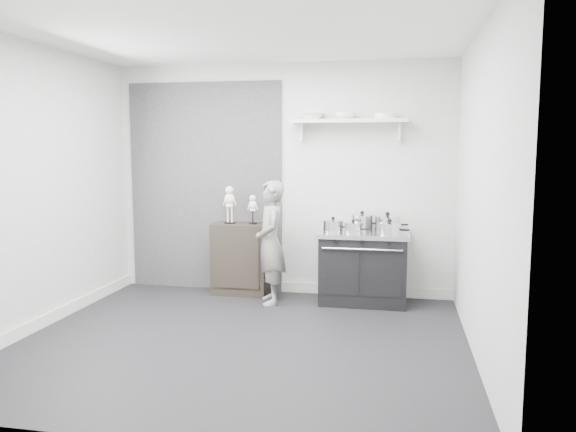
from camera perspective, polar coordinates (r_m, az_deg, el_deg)
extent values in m
plane|color=black|center=(5.18, -4.78, -12.51)|extent=(4.00, 4.00, 0.00)
cube|color=#B6B6B4|center=(6.64, -0.63, 3.73)|extent=(4.00, 0.02, 2.70)
cube|color=#B6B6B4|center=(3.21, -13.85, 0.12)|extent=(4.00, 0.02, 2.70)
cube|color=#B6B6B4|center=(5.78, -24.39, 2.64)|extent=(0.02, 3.60, 2.70)
cube|color=#B6B6B4|center=(4.75, 18.95, 2.09)|extent=(0.02, 3.60, 2.70)
cube|color=silver|center=(4.98, -5.11, 18.25)|extent=(4.00, 3.60, 0.02)
cube|color=black|center=(6.89, -8.42, 2.94)|extent=(1.90, 0.02, 2.50)
cube|color=silver|center=(6.69, 7.83, -7.51)|extent=(2.00, 0.03, 0.12)
cube|color=silver|center=(5.99, -23.61, -9.76)|extent=(0.03, 3.60, 0.12)
cube|color=silver|center=(6.39, 6.25, 9.58)|extent=(1.30, 0.26, 0.04)
cube|color=silver|center=(6.53, 1.42, 8.50)|extent=(0.03, 0.12, 0.20)
cube|color=silver|center=(6.43, 11.23, 8.40)|extent=(0.03, 0.12, 0.20)
cube|color=black|center=(6.32, 7.66, -5.40)|extent=(0.94, 0.56, 0.75)
cube|color=silver|center=(6.25, 7.72, -1.82)|extent=(1.00, 0.60, 0.05)
cube|color=black|center=(6.06, 5.36, -5.73)|extent=(0.40, 0.02, 0.49)
cube|color=black|center=(6.04, 9.65, -5.85)|extent=(0.40, 0.02, 0.49)
cylinder|color=silver|center=(5.97, 7.52, -3.38)|extent=(0.85, 0.02, 0.02)
cylinder|color=black|center=(5.99, 4.84, -2.58)|extent=(0.04, 0.03, 0.04)
cylinder|color=black|center=(5.97, 7.54, -2.65)|extent=(0.04, 0.03, 0.04)
cylinder|color=black|center=(5.96, 10.25, -2.72)|extent=(0.04, 0.03, 0.04)
cube|color=black|center=(6.68, -4.81, -4.33)|extent=(0.64, 0.38, 0.84)
imported|color=slate|center=(6.19, -1.78, -2.71)|extent=(0.47, 0.58, 1.37)
cylinder|color=silver|center=(6.20, 4.59, -1.10)|extent=(0.23, 0.23, 0.12)
cylinder|color=silver|center=(6.19, 4.60, -0.50)|extent=(0.23, 0.23, 0.01)
sphere|color=black|center=(6.19, 4.60, -0.24)|extent=(0.04, 0.04, 0.04)
cylinder|color=black|center=(6.18, 6.00, -1.13)|extent=(0.10, 0.02, 0.02)
cylinder|color=silver|center=(6.37, 7.52, -0.72)|extent=(0.24, 0.24, 0.16)
cylinder|color=silver|center=(6.36, 7.53, 0.07)|extent=(0.25, 0.25, 0.01)
sphere|color=black|center=(6.35, 7.54, 0.33)|extent=(0.04, 0.04, 0.04)
cylinder|color=black|center=(6.36, 8.97, -0.75)|extent=(0.10, 0.02, 0.02)
cylinder|color=silver|center=(6.34, 10.07, -0.83)|extent=(0.27, 0.27, 0.15)
cylinder|color=silver|center=(6.33, 10.08, -0.08)|extent=(0.28, 0.28, 0.01)
sphere|color=black|center=(6.33, 10.09, 0.21)|extent=(0.05, 0.05, 0.05)
cylinder|color=black|center=(6.34, 11.67, -0.87)|extent=(0.10, 0.02, 0.02)
cylinder|color=silver|center=(6.07, 10.29, -1.37)|extent=(0.24, 0.24, 0.11)
cylinder|color=silver|center=(6.06, 10.30, -0.77)|extent=(0.24, 0.24, 0.01)
sphere|color=black|center=(6.06, 10.31, -0.50)|extent=(0.04, 0.04, 0.04)
cylinder|color=black|center=(6.07, 11.78, -1.40)|extent=(0.10, 0.02, 0.02)
cylinder|color=silver|center=(6.09, 6.62, -1.30)|extent=(0.19, 0.19, 0.11)
cylinder|color=silver|center=(6.08, 6.63, -0.73)|extent=(0.19, 0.19, 0.01)
sphere|color=black|center=(6.08, 6.63, -0.50)|extent=(0.03, 0.03, 0.03)
cylinder|color=black|center=(6.08, 7.86, -1.33)|extent=(0.10, 0.02, 0.02)
imported|color=white|center=(6.44, 2.43, 10.09)|extent=(0.30, 0.30, 0.07)
imported|color=white|center=(6.40, 5.87, 10.08)|extent=(0.23, 0.23, 0.07)
cylinder|color=white|center=(6.37, 9.88, 9.97)|extent=(0.25, 0.25, 0.06)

